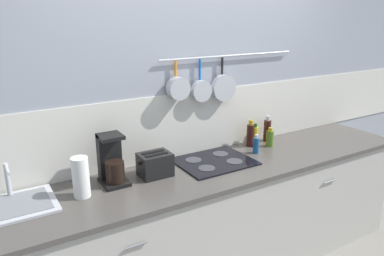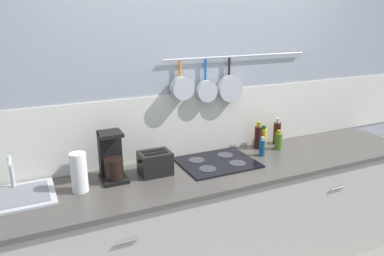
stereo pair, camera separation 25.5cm
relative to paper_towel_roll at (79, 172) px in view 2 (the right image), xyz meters
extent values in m
cube|color=#999EA8|center=(1.02, 0.32, 0.26)|extent=(7.20, 0.06, 2.60)
cube|color=silver|center=(1.02, 0.31, 0.12)|extent=(7.20, 0.07, 0.51)
cylinder|color=#B7BABF|center=(1.31, 0.26, 0.64)|extent=(1.27, 0.02, 0.02)
cylinder|color=orange|center=(0.81, 0.26, 0.57)|extent=(0.02, 0.02, 0.11)
cylinder|color=#B7BABF|center=(0.81, 0.23, 0.43)|extent=(0.17, 0.07, 0.17)
cylinder|color=#1959B2|center=(1.02, 0.26, 0.55)|extent=(0.02, 0.02, 0.16)
cylinder|color=#B7BABF|center=(1.02, 0.24, 0.39)|extent=(0.17, 0.05, 0.17)
cylinder|color=black|center=(1.23, 0.26, 0.56)|extent=(0.02, 0.02, 0.13)
cylinder|color=#B7BABF|center=(1.23, 0.24, 0.39)|extent=(0.21, 0.05, 0.21)
cube|color=#B7B2A8|center=(1.02, -0.06, -0.60)|extent=(3.32, 0.63, 0.88)
cylinder|color=slate|center=(0.19, -0.39, -0.32)|extent=(0.14, 0.01, 0.01)
cylinder|color=slate|center=(1.85, -0.39, -0.32)|extent=(0.14, 0.01, 0.01)
cube|color=#4C4742|center=(1.02, -0.06, -0.15)|extent=(3.36, 0.67, 0.03)
cube|color=#B7BABF|center=(-0.39, 0.07, -0.12)|extent=(0.47, 0.39, 0.01)
cube|color=slate|center=(-0.39, 0.07, -0.11)|extent=(0.40, 0.31, 0.00)
cylinder|color=#B7BABF|center=(-0.39, 0.21, -0.02)|extent=(0.03, 0.03, 0.23)
cylinder|color=#B7BABF|center=(-0.39, 0.13, 0.09)|extent=(0.02, 0.16, 0.02)
cylinder|color=white|center=(0.00, 0.00, 0.00)|extent=(0.10, 0.10, 0.26)
cube|color=black|center=(0.23, 0.07, -0.12)|extent=(0.17, 0.21, 0.02)
cube|color=black|center=(0.23, 0.14, 0.04)|extent=(0.15, 0.07, 0.34)
cylinder|color=black|center=(0.23, 0.05, -0.03)|extent=(0.13, 0.13, 0.14)
cube|color=black|center=(0.23, 0.09, 0.20)|extent=(0.15, 0.15, 0.02)
cube|color=black|center=(0.52, 0.05, -0.05)|extent=(0.22, 0.17, 0.16)
cube|color=black|center=(0.52, 0.02, 0.04)|extent=(0.16, 0.03, 0.00)
cube|color=black|center=(0.52, 0.08, 0.04)|extent=(0.16, 0.03, 0.00)
cube|color=black|center=(0.41, 0.05, -0.01)|extent=(0.02, 0.02, 0.02)
cube|color=black|center=(1.01, 0.04, -0.12)|extent=(0.56, 0.46, 0.01)
cylinder|color=#38383D|center=(0.89, -0.05, -0.12)|extent=(0.12, 0.12, 0.00)
cylinder|color=#38383D|center=(1.14, -0.05, -0.12)|extent=(0.12, 0.12, 0.00)
cylinder|color=#38383D|center=(0.89, 0.13, -0.12)|extent=(0.12, 0.12, 0.00)
cylinder|color=#38383D|center=(1.14, 0.13, -0.12)|extent=(0.12, 0.12, 0.00)
cylinder|color=navy|center=(1.41, 0.02, -0.06)|extent=(0.05, 0.05, 0.13)
cylinder|color=beige|center=(1.41, 0.02, 0.01)|extent=(0.03, 0.03, 0.03)
cylinder|color=#33140F|center=(1.48, 0.18, -0.03)|extent=(0.06, 0.06, 0.19)
cylinder|color=#B28C19|center=(1.48, 0.18, 0.08)|extent=(0.03, 0.03, 0.04)
cylinder|color=yellow|center=(1.55, 0.20, -0.05)|extent=(0.05, 0.05, 0.15)
cylinder|color=#194C19|center=(1.55, 0.20, 0.04)|extent=(0.03, 0.03, 0.03)
cylinder|color=#4C721E|center=(1.62, 0.09, -0.06)|extent=(0.06, 0.06, 0.13)
cylinder|color=#B28C19|center=(1.62, 0.09, 0.02)|extent=(0.03, 0.03, 0.03)
cylinder|color=#33140F|center=(1.70, 0.21, -0.03)|extent=(0.06, 0.06, 0.19)
cylinder|color=beige|center=(1.70, 0.21, 0.08)|extent=(0.03, 0.03, 0.04)
camera|label=1|loc=(-0.50, -2.14, 0.96)|focal=35.00mm
camera|label=2|loc=(-0.27, -2.26, 0.96)|focal=35.00mm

